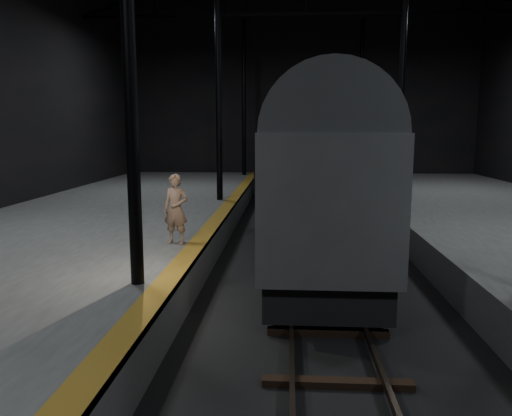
{
  "coord_description": "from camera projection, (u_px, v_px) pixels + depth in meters",
  "views": [
    {
      "loc": [
        -0.81,
        -13.44,
        4.05
      ],
      "look_at": [
        -1.65,
        -0.55,
        2.0
      ],
      "focal_mm": 35.0,
      "sensor_mm": 36.0,
      "label": 1
    }
  ],
  "objects": [
    {
      "name": "train",
      "position": [
        310.0,
        159.0,
        18.78
      ],
      "size": [
        2.94,
        19.65,
        5.25
      ],
      "color": "#A4A7AC",
      "rests_on": "ground"
    },
    {
      "name": "woman",
      "position": [
        176.0,
        209.0,
        13.27
      ],
      "size": [
        0.77,
        0.59,
        1.88
      ],
      "primitive_type": "imported",
      "rotation": [
        0.0,
        0.0,
        -0.21
      ],
      "color": "#9E7A60",
      "rests_on": "platform_left"
    },
    {
      "name": "tactile_strip",
      "position": [
        200.0,
        240.0,
        13.88
      ],
      "size": [
        0.5,
        43.8,
        0.01
      ],
      "primitive_type": "cube",
      "color": "olive",
      "rests_on": "platform_left"
    },
    {
      "name": "platform_left",
      "position": [
        53.0,
        255.0,
        14.24
      ],
      "size": [
        9.0,
        43.8,
        1.0
      ],
      "primitive_type": "cube",
      "color": "#4D4D4B",
      "rests_on": "ground"
    },
    {
      "name": "ground",
      "position": [
        317.0,
        277.0,
        13.83
      ],
      "size": [
        44.0,
        44.0,
        0.0
      ],
      "primitive_type": "plane",
      "color": "black",
      "rests_on": "ground"
    },
    {
      "name": "track",
      "position": [
        317.0,
        274.0,
        13.82
      ],
      "size": [
        2.4,
        43.0,
        0.24
      ],
      "color": "#3F3328",
      "rests_on": "ground"
    }
  ]
}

